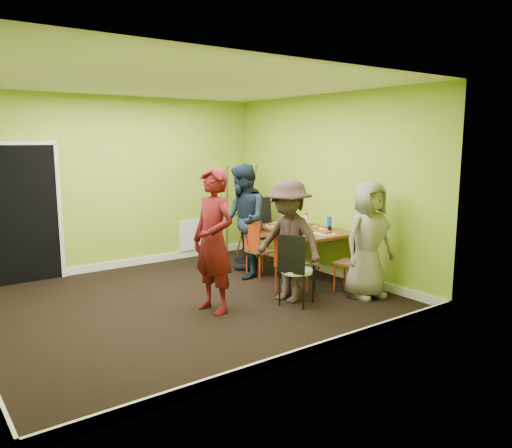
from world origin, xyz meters
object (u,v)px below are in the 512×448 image
(person_left_near, at_px, (288,241))
(person_left_far, at_px, (243,221))
(dining_table, at_px, (303,232))
(person_standing, at_px, (213,241))
(chair_back_end, at_px, (258,217))
(person_back_end, at_px, (249,216))
(chair_bentwood, at_px, (295,266))
(chair_left_near, at_px, (289,260))
(person_front_end, at_px, (368,240))
(thermos, at_px, (306,222))
(easel, at_px, (240,212))
(blue_bottle, at_px, (329,223))
(orange_bottle, at_px, (290,225))
(chair_left_far, at_px, (257,246))
(chair_front_end, at_px, (355,258))

(person_left_near, bearing_deg, person_left_far, 159.56)
(dining_table, bearing_deg, person_standing, -163.80)
(person_left_near, bearing_deg, chair_back_end, 142.23)
(person_standing, xyz_separation_m, person_back_end, (1.82, 1.83, -0.08))
(chair_bentwood, bearing_deg, chair_left_near, 123.36)
(person_standing, bearing_deg, person_left_far, 123.41)
(chair_back_end, height_order, person_front_end, person_front_end)
(thermos, xyz_separation_m, person_standing, (-1.98, -0.54, 0.03))
(easel, relative_size, thermos, 7.73)
(thermos, height_order, person_front_end, person_front_end)
(blue_bottle, relative_size, orange_bottle, 2.91)
(chair_bentwood, bearing_deg, chair_left_far, 137.81)
(chair_left_far, bearing_deg, person_left_far, -152.69)
(blue_bottle, height_order, person_left_near, person_left_near)
(easel, bearing_deg, chair_front_end, -88.05)
(easel, relative_size, person_standing, 0.94)
(dining_table, relative_size, person_left_near, 0.94)
(chair_front_end, relative_size, blue_bottle, 4.25)
(chair_back_end, bearing_deg, person_left_near, 83.54)
(chair_left_far, relative_size, thermos, 4.16)
(easel, relative_size, person_back_end, 1.04)
(chair_bentwood, bearing_deg, person_standing, -141.12)
(person_front_end, bearing_deg, chair_bentwood, 168.04)
(chair_left_far, xyz_separation_m, chair_left_near, (-0.13, -0.90, -0.02))
(chair_back_end, relative_size, chair_bentwood, 1.20)
(chair_left_far, height_order, person_left_near, person_left_near)
(person_left_far, xyz_separation_m, person_back_end, (0.62, 0.73, -0.07))
(chair_left_far, bearing_deg, person_back_end, 149.34)
(chair_left_far, xyz_separation_m, person_back_end, (0.50, 0.94, 0.30))
(thermos, relative_size, person_left_far, 0.12)
(dining_table, relative_size, person_standing, 0.84)
(chair_bentwood, bearing_deg, blue_bottle, 92.82)
(person_front_end, bearing_deg, orange_bottle, 97.09)
(dining_table, height_order, person_left_far, person_left_far)
(dining_table, relative_size, person_left_far, 0.86)
(chair_left_far, relative_size, chair_left_near, 1.05)
(orange_bottle, xyz_separation_m, person_front_end, (0.08, -1.52, 0.00))
(chair_left_far, height_order, thermos, thermos)
(chair_back_end, relative_size, person_left_near, 0.70)
(chair_bentwood, xyz_separation_m, person_left_near, (0.07, 0.21, 0.28))
(chair_front_end, bearing_deg, person_front_end, -111.95)
(chair_left_near, height_order, person_front_end, person_front_end)
(chair_bentwood, distance_m, easel, 2.84)
(chair_bentwood, relative_size, orange_bottle, 13.19)
(dining_table, bearing_deg, chair_left_near, -142.85)
(chair_left_far, xyz_separation_m, blue_bottle, (0.89, -0.63, 0.34))
(chair_back_end, height_order, orange_bottle, chair_back_end)
(person_left_near, height_order, person_front_end, person_left_near)
(person_left_far, bearing_deg, chair_left_near, 22.31)
(person_back_end, relative_size, person_front_end, 1.02)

